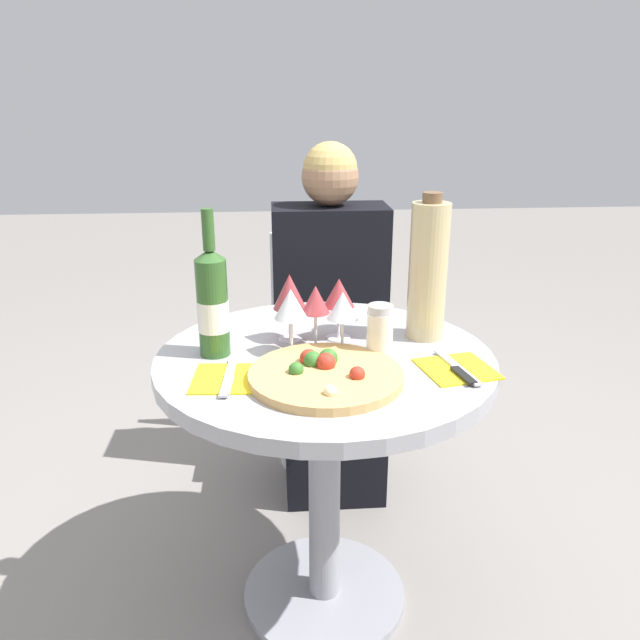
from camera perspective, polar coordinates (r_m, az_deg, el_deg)
name	(u,v)px	position (r m, az deg, el deg)	size (l,w,h in m)	color
ground_plane	(324,596)	(1.85, 0.38, -23.95)	(12.00, 12.00, 0.00)	gray
dining_table	(325,417)	(1.52, 0.43, -8.83)	(0.79, 0.79, 0.71)	gray
chair_behind_diner	(328,353)	(2.27, 0.70, -3.02)	(0.40, 0.40, 0.82)	silver
seated_diner	(331,338)	(2.10, 1.04, -1.63)	(0.38, 0.42, 1.14)	black
pizza_large	(325,374)	(1.32, 0.46, -4.96)	(0.33, 0.33, 0.05)	tan
wine_bottle	(213,303)	(1.43, -9.80, 1.55)	(0.07, 0.07, 0.34)	#2D5623
tall_carafe	(428,271)	(1.53, 9.85, 4.46)	(0.09, 0.09, 0.36)	tan
sugar_shaker	(380,331)	(1.43, 5.49, -1.00)	(0.06, 0.06, 0.12)	silver
wine_glass_front_right	(343,307)	(1.43, 2.08, 1.18)	(0.07, 0.07, 0.15)	silver
wine_glass_front_left	(291,305)	(1.42, -2.69, 1.36)	(0.08, 0.08, 0.16)	silver
wine_glass_center	(316,301)	(1.46, -0.41, 1.72)	(0.07, 0.07, 0.15)	silver
wine_glass_back_right	(339,294)	(1.51, 1.73, 2.39)	(0.08, 0.08, 0.15)	silver
wine_glass_back_left	(290,293)	(1.50, -2.80, 2.52)	(0.08, 0.08, 0.17)	silver
place_setting_left	(229,379)	(1.34, -8.36, -5.32)	(0.16, 0.19, 0.01)	yellow
place_setting_right	(457,369)	(1.40, 12.45, -4.39)	(0.18, 0.19, 0.01)	yellow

